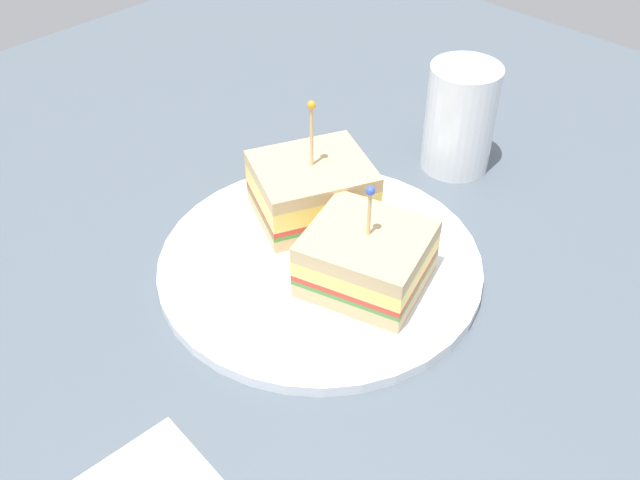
{
  "coord_description": "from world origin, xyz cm",
  "views": [
    {
      "loc": [
        -31.5,
        -30.52,
        40.22
      ],
      "look_at": [
        0.0,
        0.0,
        3.0
      ],
      "focal_mm": 39.9,
      "sensor_mm": 36.0,
      "label": 1
    }
  ],
  "objects_px": {
    "sandwich_half_front": "(367,258)",
    "sandwich_half_back": "(312,189)",
    "plate": "(320,263)",
    "drink_glass": "(459,121)"
  },
  "relations": [
    {
      "from": "plate",
      "to": "sandwich_half_back",
      "type": "bearing_deg",
      "value": 50.51
    },
    {
      "from": "plate",
      "to": "sandwich_half_front",
      "type": "relative_size",
      "value": 2.42
    },
    {
      "from": "plate",
      "to": "drink_glass",
      "type": "distance_m",
      "value": 0.21
    },
    {
      "from": "sandwich_half_front",
      "to": "sandwich_half_back",
      "type": "bearing_deg",
      "value": 70.21
    },
    {
      "from": "sandwich_half_front",
      "to": "sandwich_half_back",
      "type": "relative_size",
      "value": 0.9
    },
    {
      "from": "sandwich_half_front",
      "to": "drink_glass",
      "type": "bearing_deg",
      "value": 15.71
    },
    {
      "from": "plate",
      "to": "sandwich_half_back",
      "type": "relative_size",
      "value": 2.19
    },
    {
      "from": "plate",
      "to": "sandwich_half_back",
      "type": "xyz_separation_m",
      "value": [
        0.04,
        0.05,
        0.03
      ]
    },
    {
      "from": "plate",
      "to": "drink_glass",
      "type": "xyz_separation_m",
      "value": [
        0.2,
        0.01,
        0.04
      ]
    },
    {
      "from": "sandwich_half_front",
      "to": "sandwich_half_back",
      "type": "height_order",
      "value": "sandwich_half_back"
    }
  ]
}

